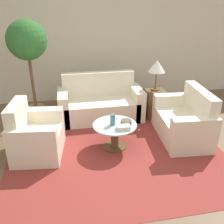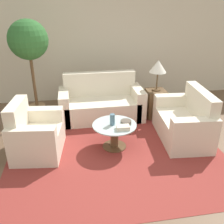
# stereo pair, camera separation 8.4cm
# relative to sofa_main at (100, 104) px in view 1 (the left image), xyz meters

# --- Properties ---
(ground_plane) EXTENTS (14.00, 14.00, 0.00)m
(ground_plane) POSITION_rel_sofa_main_xyz_m (0.08, -1.87, -0.30)
(ground_plane) COLOR brown
(wall_back) EXTENTS (10.00, 0.06, 2.60)m
(wall_back) POSITION_rel_sofa_main_xyz_m (0.08, 1.19, 1.00)
(wall_back) COLOR beige
(wall_back) RESTS_ON ground_plane
(rug) EXTENTS (3.52, 3.31, 0.01)m
(rug) POSITION_rel_sofa_main_xyz_m (0.07, -1.24, -0.30)
(rug) COLOR maroon
(rug) RESTS_ON ground_plane
(sofa_main) EXTENTS (1.73, 0.80, 0.94)m
(sofa_main) POSITION_rel_sofa_main_xyz_m (0.00, 0.00, 0.00)
(sofa_main) COLOR beige
(sofa_main) RESTS_ON ground_plane
(armchair) EXTENTS (0.84, 0.99, 0.90)m
(armchair) POSITION_rel_sofa_main_xyz_m (-1.25, -1.18, 0.00)
(armchair) COLOR beige
(armchair) RESTS_ON ground_plane
(loveseat) EXTENTS (0.86, 1.33, 0.92)m
(loveseat) POSITION_rel_sofa_main_xyz_m (1.40, -1.14, 0.00)
(loveseat) COLOR beige
(loveseat) RESTS_ON ground_plane
(coffee_table) EXTENTS (0.74, 0.74, 0.43)m
(coffee_table) POSITION_rel_sofa_main_xyz_m (0.07, -1.24, -0.02)
(coffee_table) COLOR brown
(coffee_table) RESTS_ON ground_plane
(side_table) EXTENTS (0.39, 0.39, 0.60)m
(side_table) POSITION_rel_sofa_main_xyz_m (1.15, -0.16, -0.00)
(side_table) COLOR brown
(side_table) RESTS_ON ground_plane
(table_lamp) EXTENTS (0.34, 0.34, 0.63)m
(table_lamp) POSITION_rel_sofa_main_xyz_m (1.15, -0.16, 0.79)
(table_lamp) COLOR brown
(table_lamp) RESTS_ON side_table
(potted_plant) EXTENTS (0.74, 0.74, 2.03)m
(potted_plant) POSITION_rel_sofa_main_xyz_m (-1.33, 0.05, 1.22)
(potted_plant) COLOR #93704C
(potted_plant) RESTS_ON ground_plane
(vase) EXTENTS (0.08, 0.08, 0.19)m
(vase) POSITION_rel_sofa_main_xyz_m (0.03, -1.24, 0.23)
(vase) COLOR slate
(vase) RESTS_ON coffee_table
(bowl) EXTENTS (0.18, 0.18, 0.07)m
(bowl) POSITION_rel_sofa_main_xyz_m (0.26, -1.26, 0.17)
(bowl) COLOR brown
(bowl) RESTS_ON coffee_table
(book_stack) EXTENTS (0.22, 0.15, 0.07)m
(book_stack) POSITION_rel_sofa_main_xyz_m (0.18, -1.43, 0.17)
(book_stack) COLOR beige
(book_stack) RESTS_ON coffee_table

